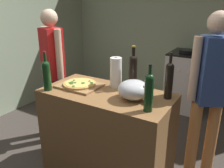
# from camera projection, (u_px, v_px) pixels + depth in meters

# --- Properties ---
(ground_plane) EXTENTS (4.40, 3.47, 0.02)m
(ground_plane) POSITION_uv_depth(u_px,v_px,m) (132.00, 130.00, 3.23)
(ground_plane) COLOR #3F3833
(kitchen_wall_rear) EXTENTS (4.40, 0.10, 2.60)m
(kitchen_wall_rear) POSITION_uv_depth(u_px,v_px,m) (173.00, 23.00, 3.98)
(kitchen_wall_rear) COLOR #99A889
(kitchen_wall_rear) RESTS_ON ground_plane
(kitchen_wall_left) EXTENTS (0.10, 3.47, 2.60)m
(kitchen_wall_left) POSITION_uv_depth(u_px,v_px,m) (24.00, 25.00, 3.72)
(kitchen_wall_left) COLOR #99A889
(kitchen_wall_left) RESTS_ON ground_plane
(counter) EXTENTS (1.21, 0.61, 0.89)m
(counter) POSITION_uv_depth(u_px,v_px,m) (107.00, 134.00, 2.30)
(counter) COLOR olive
(counter) RESTS_ON ground_plane
(cutting_board) EXTENTS (0.40, 0.32, 0.02)m
(cutting_board) POSITION_uv_depth(u_px,v_px,m) (80.00, 86.00, 2.28)
(cutting_board) COLOR #9E7247
(cutting_board) RESTS_ON counter
(pizza) EXTENTS (0.32, 0.32, 0.03)m
(pizza) POSITION_uv_depth(u_px,v_px,m) (80.00, 84.00, 2.28)
(pizza) COLOR tan
(pizza) RESTS_ON cutting_board
(mixing_bowl) EXTENTS (0.27, 0.27, 0.17)m
(mixing_bowl) POSITION_uv_depth(u_px,v_px,m) (134.00, 90.00, 1.98)
(mixing_bowl) COLOR #B2B2B7
(mixing_bowl) RESTS_ON counter
(paper_towel_roll) EXTENTS (0.11, 0.11, 0.29)m
(paper_towel_roll) POSITION_uv_depth(u_px,v_px,m) (116.00, 72.00, 2.24)
(paper_towel_roll) COLOR white
(paper_towel_roll) RESTS_ON counter
(wine_bottle_dark) EXTENTS (0.07, 0.07, 0.37)m
(wine_bottle_dark) POSITION_uv_depth(u_px,v_px,m) (149.00, 91.00, 1.74)
(wine_bottle_dark) COLOR #143819
(wine_bottle_dark) RESTS_ON counter
(wine_bottle_green) EXTENTS (0.08, 0.08, 0.40)m
(wine_bottle_green) POSITION_uv_depth(u_px,v_px,m) (133.00, 70.00, 2.20)
(wine_bottle_green) COLOR black
(wine_bottle_green) RESTS_ON counter
(wine_bottle_clear) EXTENTS (0.07, 0.07, 0.37)m
(wine_bottle_clear) POSITION_uv_depth(u_px,v_px,m) (47.00, 74.00, 2.15)
(wine_bottle_clear) COLOR #143819
(wine_bottle_clear) RESTS_ON counter
(wine_bottle_amber) EXTENTS (0.07, 0.07, 0.40)m
(wine_bottle_amber) POSITION_uv_depth(u_px,v_px,m) (169.00, 79.00, 1.96)
(wine_bottle_amber) COLOR black
(wine_bottle_amber) RESTS_ON counter
(stove) EXTENTS (0.56, 0.63, 0.96)m
(stove) POSITION_uv_depth(u_px,v_px,m) (187.00, 81.00, 3.74)
(stove) COLOR #B7B7BC
(stove) RESTS_ON ground_plane
(person_in_stripes) EXTENTS (0.37, 0.26, 1.59)m
(person_in_stripes) POSITION_uv_depth(u_px,v_px,m) (53.00, 68.00, 2.80)
(person_in_stripes) COLOR #383D4C
(person_in_stripes) RESTS_ON ground_plane
(person_in_red) EXTENTS (0.34, 0.28, 1.60)m
(person_in_red) POSITION_uv_depth(u_px,v_px,m) (209.00, 90.00, 2.11)
(person_in_red) COLOR #D88C4C
(person_in_red) RESTS_ON ground_plane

